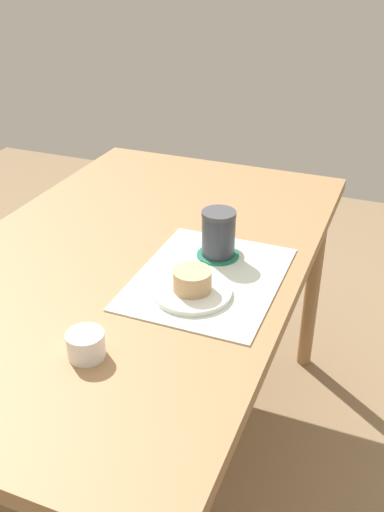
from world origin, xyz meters
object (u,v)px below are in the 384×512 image
pastry_plate (192,292)px  sugar_bowl (86,345)px  coffee_mug (219,233)px  dining_table (133,277)px  pastry (192,280)px

pastry_plate → sugar_bowl: (-0.26, 0.11, 0.02)m
pastry_plate → sugar_bowl: size_ratio=2.42×
pastry_plate → coffee_mug: size_ratio=1.49×
dining_table → coffee_mug: (0.06, -0.20, 0.13)m
dining_table → sugar_bowl: (-0.38, -0.10, 0.09)m
sugar_bowl → dining_table: bearing=14.9°
pastry → sugar_bowl: size_ratio=1.18×
dining_table → pastry: 0.26m
dining_table → pastry_plate: (-0.12, -0.21, 0.08)m
dining_table → coffee_mug: coffee_mug is taller
dining_table → coffee_mug: 0.25m
pastry → pastry_plate: bearing=0.0°
sugar_bowl → pastry_plate: bearing=-22.5°
dining_table → pastry_plate: pastry_plate is taller
coffee_mug → sugar_bowl: bearing=166.9°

